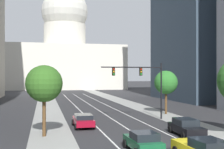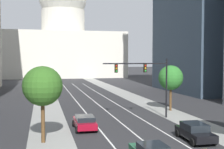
{
  "view_description": "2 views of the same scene",
  "coord_description": "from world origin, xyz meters",
  "px_view_note": "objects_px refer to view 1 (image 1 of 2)",
  "views": [
    {
      "loc": [
        -8.34,
        -17.44,
        5.48
      ],
      "look_at": [
        0.81,
        22.79,
        5.56
      ],
      "focal_mm": 48.34,
      "sensor_mm": 36.0,
      "label": 1
    },
    {
      "loc": [
        -8.34,
        -15.51,
        6.96
      ],
      "look_at": [
        0.05,
        20.7,
        5.05
      ],
      "focal_mm": 48.72,
      "sensor_mm": 36.0,
      "label": 2
    }
  ],
  "objects_px": {
    "car_green": "(143,141)",
    "car_black": "(186,127)",
    "street_tree_mid_left": "(44,84)",
    "capitol_building": "(65,52)",
    "car_crimson": "(83,120)",
    "street_tree_far_right": "(166,82)",
    "traffic_signal_mast": "(143,79)",
    "car_yellow": "(202,149)"
  },
  "relations": [
    {
      "from": "car_black",
      "to": "car_green",
      "type": "bearing_deg",
      "value": 132.39
    },
    {
      "from": "car_black",
      "to": "capitol_building",
      "type": "bearing_deg",
      "value": 5.02
    },
    {
      "from": "street_tree_mid_left",
      "to": "capitol_building",
      "type": "bearing_deg",
      "value": 85.0
    },
    {
      "from": "car_green",
      "to": "car_black",
      "type": "relative_size",
      "value": 0.89
    },
    {
      "from": "car_green",
      "to": "car_black",
      "type": "distance_m",
      "value": 7.45
    },
    {
      "from": "car_yellow",
      "to": "street_tree_far_right",
      "type": "distance_m",
      "value": 23.83
    },
    {
      "from": "car_yellow",
      "to": "street_tree_mid_left",
      "type": "xyz_separation_m",
      "value": [
        -9.73,
        10.3,
        3.9
      ]
    },
    {
      "from": "street_tree_far_right",
      "to": "street_tree_mid_left",
      "type": "height_order",
      "value": "street_tree_mid_left"
    },
    {
      "from": "traffic_signal_mast",
      "to": "car_black",
      "type": "bearing_deg",
      "value": -86.31
    },
    {
      "from": "capitol_building",
      "to": "street_tree_mid_left",
      "type": "height_order",
      "value": "capitol_building"
    },
    {
      "from": "capitol_building",
      "to": "car_black",
      "type": "bearing_deg",
      "value": -87.47
    },
    {
      "from": "car_black",
      "to": "street_tree_far_right",
      "type": "height_order",
      "value": "street_tree_far_right"
    },
    {
      "from": "car_yellow",
      "to": "street_tree_far_right",
      "type": "xyz_separation_m",
      "value": [
        7.07,
        22.47,
        3.63
      ]
    },
    {
      "from": "car_crimson",
      "to": "traffic_signal_mast",
      "type": "bearing_deg",
      "value": -64.07
    },
    {
      "from": "car_yellow",
      "to": "car_crimson",
      "type": "bearing_deg",
      "value": 19.44
    },
    {
      "from": "capitol_building",
      "to": "street_tree_far_right",
      "type": "height_order",
      "value": "capitol_building"
    },
    {
      "from": "car_crimson",
      "to": "car_yellow",
      "type": "bearing_deg",
      "value": -158.19
    },
    {
      "from": "car_black",
      "to": "car_crimson",
      "type": "bearing_deg",
      "value": 56.49
    },
    {
      "from": "car_green",
      "to": "street_tree_mid_left",
      "type": "bearing_deg",
      "value": 42.91
    },
    {
      "from": "street_tree_mid_left",
      "to": "car_yellow",
      "type": "bearing_deg",
      "value": -46.61
    },
    {
      "from": "car_green",
      "to": "street_tree_far_right",
      "type": "height_order",
      "value": "street_tree_far_right"
    },
    {
      "from": "car_green",
      "to": "street_tree_far_right",
      "type": "distance_m",
      "value": 22.05
    },
    {
      "from": "car_black",
      "to": "street_tree_mid_left",
      "type": "relative_size",
      "value": 0.71
    },
    {
      "from": "car_black",
      "to": "street_tree_far_right",
      "type": "xyz_separation_m",
      "value": [
        4.22,
        14.55,
        3.64
      ]
    },
    {
      "from": "car_black",
      "to": "traffic_signal_mast",
      "type": "distance_m",
      "value": 10.98
    },
    {
      "from": "car_green",
      "to": "car_black",
      "type": "bearing_deg",
      "value": -50.98
    },
    {
      "from": "car_crimson",
      "to": "street_tree_far_right",
      "type": "xyz_separation_m",
      "value": [
        12.8,
        8.32,
        3.68
      ]
    },
    {
      "from": "car_crimson",
      "to": "car_black",
      "type": "height_order",
      "value": "car_black"
    },
    {
      "from": "traffic_signal_mast",
      "to": "capitol_building",
      "type": "bearing_deg",
      "value": 92.39
    },
    {
      "from": "traffic_signal_mast",
      "to": "street_tree_far_right",
      "type": "bearing_deg",
      "value": 42.24
    },
    {
      "from": "car_green",
      "to": "car_black",
      "type": "height_order",
      "value": "car_black"
    },
    {
      "from": "traffic_signal_mast",
      "to": "car_crimson",
      "type": "bearing_deg",
      "value": -153.84
    },
    {
      "from": "car_green",
      "to": "capitol_building",
      "type": "bearing_deg",
      "value": -1.69
    },
    {
      "from": "car_green",
      "to": "street_tree_far_right",
      "type": "relative_size",
      "value": 0.66
    },
    {
      "from": "capitol_building",
      "to": "car_green",
      "type": "xyz_separation_m",
      "value": [
        -1.43,
        -101.88,
        -13.85
      ]
    },
    {
      "from": "car_crimson",
      "to": "street_tree_mid_left",
      "type": "relative_size",
      "value": 0.68
    },
    {
      "from": "capitol_building",
      "to": "car_black",
      "type": "distance_m",
      "value": 98.17
    },
    {
      "from": "car_crimson",
      "to": "traffic_signal_mast",
      "type": "distance_m",
      "value": 9.79
    },
    {
      "from": "car_black",
      "to": "traffic_signal_mast",
      "type": "height_order",
      "value": "traffic_signal_mast"
    },
    {
      "from": "car_black",
      "to": "street_tree_mid_left",
      "type": "height_order",
      "value": "street_tree_mid_left"
    },
    {
      "from": "car_black",
      "to": "traffic_signal_mast",
      "type": "xyz_separation_m",
      "value": [
        -0.65,
        10.12,
        4.2
      ]
    },
    {
      "from": "capitol_building",
      "to": "car_yellow",
      "type": "bearing_deg",
      "value": -89.21
    }
  ]
}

